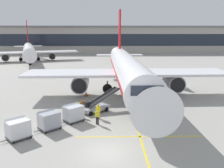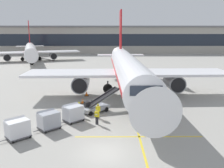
{
  "view_description": "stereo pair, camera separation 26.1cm",
  "coord_description": "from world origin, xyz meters",
  "px_view_note": "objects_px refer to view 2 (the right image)",
  "views": [
    {
      "loc": [
        0.2,
        -17.74,
        9.66
      ],
      "look_at": [
        0.68,
        11.26,
        3.27
      ],
      "focal_mm": 38.18,
      "sensor_mm": 36.0,
      "label": 1
    },
    {
      "loc": [
        0.47,
        -17.74,
        9.66
      ],
      "look_at": [
        0.68,
        11.26,
        3.27
      ],
      "focal_mm": 38.18,
      "sensor_mm": 36.0,
      "label": 2
    }
  ],
  "objects_px": {
    "safety_cone_engine_keepout": "(83,101)",
    "parked_airplane": "(128,70)",
    "ground_crew_by_loader": "(79,108)",
    "distant_airplane": "(31,51)",
    "baggage_cart_second": "(48,120)",
    "safety_cone_wingtip": "(87,94)",
    "baggage_cart_lead": "(73,112)",
    "ground_crew_by_carts": "(98,110)",
    "ground_crew_marshaller": "(97,115)",
    "belt_loader": "(97,105)",
    "baggage_cart_third": "(17,128)"
  },
  "relations": [
    {
      "from": "ground_crew_by_carts",
      "to": "safety_cone_wingtip",
      "type": "relative_size",
      "value": 2.45
    },
    {
      "from": "ground_crew_marshaller",
      "to": "safety_cone_wingtip",
      "type": "distance_m",
      "value": 11.8
    },
    {
      "from": "baggage_cart_second",
      "to": "baggage_cart_third",
      "type": "bearing_deg",
      "value": -137.79
    },
    {
      "from": "ground_crew_marshaller",
      "to": "baggage_cart_third",
      "type": "bearing_deg",
      "value": -155.23
    },
    {
      "from": "baggage_cart_lead",
      "to": "ground_crew_by_loader",
      "type": "bearing_deg",
      "value": 71.12
    },
    {
      "from": "safety_cone_wingtip",
      "to": "distant_airplane",
      "type": "height_order",
      "value": "distant_airplane"
    },
    {
      "from": "belt_loader",
      "to": "baggage_cart_lead",
      "type": "distance_m",
      "value": 4.05
    },
    {
      "from": "safety_cone_wingtip",
      "to": "baggage_cart_second",
      "type": "bearing_deg",
      "value": -101.44
    },
    {
      "from": "baggage_cart_second",
      "to": "safety_cone_wingtip",
      "type": "xyz_separation_m",
      "value": [
        2.58,
        12.75,
        -0.65
      ]
    },
    {
      "from": "ground_crew_marshaller",
      "to": "safety_cone_engine_keepout",
      "type": "distance_m",
      "value": 8.02
    },
    {
      "from": "parked_airplane",
      "to": "belt_loader",
      "type": "bearing_deg",
      "value": -118.57
    },
    {
      "from": "ground_crew_by_loader",
      "to": "distant_airplane",
      "type": "relative_size",
      "value": 0.04
    },
    {
      "from": "distant_airplane",
      "to": "safety_cone_wingtip",
      "type": "bearing_deg",
      "value": -62.85
    },
    {
      "from": "safety_cone_wingtip",
      "to": "ground_crew_by_carts",
      "type": "bearing_deg",
      "value": -76.98
    },
    {
      "from": "baggage_cart_lead",
      "to": "safety_cone_wingtip",
      "type": "height_order",
      "value": "baggage_cart_lead"
    },
    {
      "from": "ground_crew_by_loader",
      "to": "safety_cone_wingtip",
      "type": "relative_size",
      "value": 2.45
    },
    {
      "from": "belt_loader",
      "to": "baggage_cart_third",
      "type": "relative_size",
      "value": 1.96
    },
    {
      "from": "parked_airplane",
      "to": "distant_airplane",
      "type": "xyz_separation_m",
      "value": [
        -29.35,
        44.29,
        -0.55
      ]
    },
    {
      "from": "ground_crew_by_carts",
      "to": "safety_cone_engine_keepout",
      "type": "relative_size",
      "value": 2.59
    },
    {
      "from": "parked_airplane",
      "to": "ground_crew_marshaller",
      "type": "distance_m",
      "value": 13.18
    },
    {
      "from": "ground_crew_by_carts",
      "to": "distant_airplane",
      "type": "bearing_deg",
      "value": 114.81
    },
    {
      "from": "safety_cone_wingtip",
      "to": "parked_airplane",
      "type": "bearing_deg",
      "value": 5.51
    },
    {
      "from": "baggage_cart_third",
      "to": "ground_crew_marshaller",
      "type": "xyz_separation_m",
      "value": [
        7.15,
        3.3,
        -0.0
      ]
    },
    {
      "from": "safety_cone_engine_keepout",
      "to": "safety_cone_wingtip",
      "type": "relative_size",
      "value": 0.95
    },
    {
      "from": "belt_loader",
      "to": "ground_crew_by_carts",
      "type": "xyz_separation_m",
      "value": [
        0.29,
        -2.47,
        0.18
      ]
    },
    {
      "from": "parked_airplane",
      "to": "distant_airplane",
      "type": "bearing_deg",
      "value": 123.53
    },
    {
      "from": "parked_airplane",
      "to": "distant_airplane",
      "type": "height_order",
      "value": "parked_airplane"
    },
    {
      "from": "ground_crew_by_carts",
      "to": "safety_cone_wingtip",
      "type": "xyz_separation_m",
      "value": [
        -2.27,
        9.83,
        -0.65
      ]
    },
    {
      "from": "ground_crew_by_carts",
      "to": "baggage_cart_second",
      "type": "bearing_deg",
      "value": -148.93
    },
    {
      "from": "ground_crew_by_loader",
      "to": "distant_airplane",
      "type": "height_order",
      "value": "distant_airplane"
    },
    {
      "from": "ground_crew_marshaller",
      "to": "ground_crew_by_carts",
      "type": "bearing_deg",
      "value": 88.82
    },
    {
      "from": "baggage_cart_second",
      "to": "safety_cone_engine_keepout",
      "type": "distance_m",
      "value": 9.16
    },
    {
      "from": "baggage_cart_third",
      "to": "safety_cone_engine_keepout",
      "type": "height_order",
      "value": "baggage_cart_third"
    },
    {
      "from": "baggage_cart_second",
      "to": "safety_cone_wingtip",
      "type": "bearing_deg",
      "value": 78.56
    },
    {
      "from": "ground_crew_by_loader",
      "to": "distant_airplane",
      "type": "distance_m",
      "value": 58.8
    },
    {
      "from": "belt_loader",
      "to": "distant_airplane",
      "type": "distance_m",
      "value": 58.0
    },
    {
      "from": "baggage_cart_lead",
      "to": "baggage_cart_second",
      "type": "relative_size",
      "value": 1.0
    },
    {
      "from": "ground_crew_by_loader",
      "to": "distant_airplane",
      "type": "xyz_separation_m",
      "value": [
        -23.1,
        54.02,
        2.41
      ]
    },
    {
      "from": "safety_cone_engine_keepout",
      "to": "parked_airplane",
      "type": "bearing_deg",
      "value": 35.12
    },
    {
      "from": "ground_crew_marshaller",
      "to": "safety_cone_engine_keepout",
      "type": "relative_size",
      "value": 2.59
    },
    {
      "from": "baggage_cart_third",
      "to": "ground_crew_by_loader",
      "type": "relative_size",
      "value": 1.46
    },
    {
      "from": "baggage_cart_lead",
      "to": "distant_airplane",
      "type": "bearing_deg",
      "value": 112.14
    },
    {
      "from": "parked_airplane",
      "to": "baggage_cart_second",
      "type": "distance_m",
      "value": 16.32
    },
    {
      "from": "parked_airplane",
      "to": "baggage_cart_second",
      "type": "xyz_separation_m",
      "value": [
        -8.9,
        -13.36,
        -2.96
      ]
    },
    {
      "from": "distant_airplane",
      "to": "safety_cone_engine_keepout",
      "type": "bearing_deg",
      "value": -64.9
    },
    {
      "from": "belt_loader",
      "to": "baggage_cart_second",
      "type": "distance_m",
      "value": 7.06
    },
    {
      "from": "baggage_cart_second",
      "to": "safety_cone_engine_keepout",
      "type": "bearing_deg",
      "value": 74.59
    },
    {
      "from": "baggage_cart_second",
      "to": "safety_cone_engine_keepout",
      "type": "xyz_separation_m",
      "value": [
        2.43,
        8.81,
        -0.67
      ]
    },
    {
      "from": "safety_cone_engine_keepout",
      "to": "safety_cone_wingtip",
      "type": "xyz_separation_m",
      "value": [
        0.15,
        3.94,
        0.02
      ]
    },
    {
      "from": "parked_airplane",
      "to": "baggage_cart_third",
      "type": "bearing_deg",
      "value": -125.97
    }
  ]
}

